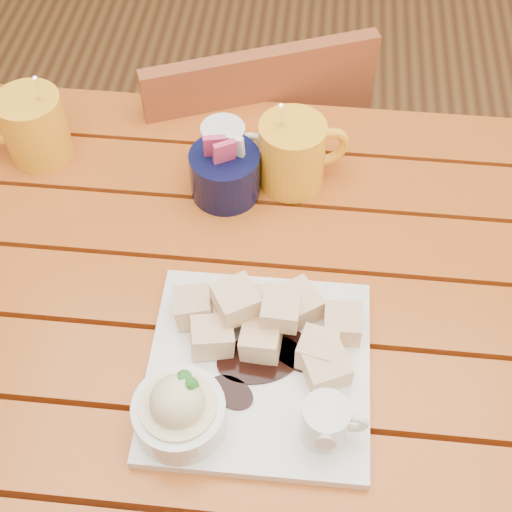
# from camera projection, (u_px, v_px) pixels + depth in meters

# --- Properties ---
(ground) EXTENTS (5.00, 5.00, 0.00)m
(ground) POSITION_uv_depth(u_px,v_px,m) (246.00, 494.00, 1.54)
(ground) COLOR #522F17
(ground) RESTS_ON ground
(table) EXTENTS (1.20, 0.79, 0.75)m
(table) POSITION_uv_depth(u_px,v_px,m) (242.00, 340.00, 1.03)
(table) COLOR #973F13
(table) RESTS_ON ground
(dessert_plate) EXTENTS (0.27, 0.27, 0.11)m
(dessert_plate) POSITION_uv_depth(u_px,v_px,m) (244.00, 371.00, 0.84)
(dessert_plate) COLOR white
(dessert_plate) RESTS_ON table
(coffee_mug_left) EXTENTS (0.14, 0.10, 0.16)m
(coffee_mug_left) POSITION_uv_depth(u_px,v_px,m) (32.00, 126.00, 1.07)
(coffee_mug_left) COLOR #FFAA20
(coffee_mug_left) RESTS_ON table
(coffee_mug_right) EXTENTS (0.13, 0.10, 0.16)m
(coffee_mug_right) POSITION_uv_depth(u_px,v_px,m) (294.00, 153.00, 1.03)
(coffee_mug_right) COLOR #FFAA20
(coffee_mug_right) RESTS_ON table
(cream_pitcher) EXTENTS (0.09, 0.08, 0.08)m
(cream_pitcher) POSITION_uv_depth(u_px,v_px,m) (225.00, 146.00, 1.06)
(cream_pitcher) COLOR white
(cream_pitcher) RESTS_ON table
(sugar_caddy) EXTENTS (0.10, 0.10, 0.11)m
(sugar_caddy) POSITION_uv_depth(u_px,v_px,m) (225.00, 173.00, 1.03)
(sugar_caddy) COLOR black
(sugar_caddy) RESTS_ON table
(chair_far) EXTENTS (0.51, 0.51, 0.84)m
(chair_far) POSITION_uv_depth(u_px,v_px,m) (247.00, 173.00, 1.47)
(chair_far) COLOR brown
(chair_far) RESTS_ON ground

